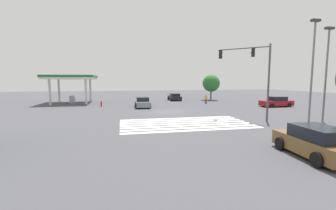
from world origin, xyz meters
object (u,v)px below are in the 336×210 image
(car_1, at_px, (316,142))
(pedestrian, at_px, (206,98))
(car_3, at_px, (175,97))
(fire_hydrant, at_px, (101,104))
(tree_corner_b, at_px, (211,83))
(traffic_signal_mast, at_px, (254,68))
(street_light_pole_a, at_px, (327,67))
(car_0, at_px, (143,103))
(car_2, at_px, (277,102))
(street_light_pole_b, at_px, (313,63))

(car_1, bearing_deg, pedestrian, -5.46)
(car_3, relative_size, fire_hydrant, 5.02)
(car_1, distance_m, tree_corner_b, 33.86)
(tree_corner_b, bearing_deg, car_1, -103.69)
(traffic_signal_mast, xyz_separation_m, tree_corner_b, (4.80, 22.08, -1.81))
(street_light_pole_a, bearing_deg, tree_corner_b, 91.90)
(car_0, height_order, street_light_pole_a, street_light_pole_a)
(traffic_signal_mast, xyz_separation_m, street_light_pole_a, (5.62, -2.77, -0.00))
(fire_hydrant, bearing_deg, street_light_pole_a, -39.17)
(car_3, xyz_separation_m, fire_hydrant, (-13.23, -8.00, -0.21))
(traffic_signal_mast, distance_m, car_3, 23.27)
(car_1, xyz_separation_m, street_light_pole_a, (8.81, 7.96, 4.38))
(car_2, distance_m, tree_corner_b, 14.06)
(car_3, distance_m, tree_corner_b, 7.86)
(car_2, bearing_deg, street_light_pole_b, 59.57)
(pedestrian, height_order, tree_corner_b, tree_corner_b)
(car_3, xyz_separation_m, pedestrian, (3.76, -7.12, 0.25))
(car_2, relative_size, street_light_pole_a, 0.57)
(street_light_pole_b, bearing_deg, car_0, 130.78)
(car_1, xyz_separation_m, car_3, (0.64, 33.40, -0.14))
(traffic_signal_mast, height_order, car_3, traffic_signal_mast)
(traffic_signal_mast, bearing_deg, tree_corner_b, -57.27)
(street_light_pole_a, relative_size, fire_hydrant, 10.11)
(car_0, distance_m, car_2, 20.00)
(traffic_signal_mast, relative_size, tree_corner_b, 1.46)
(car_2, height_order, car_3, car_2)
(fire_hydrant, bearing_deg, car_2, -11.88)
(tree_corner_b, bearing_deg, car_3, 175.29)
(car_1, height_order, tree_corner_b, tree_corner_b)
(car_3, height_order, street_light_pole_a, street_light_pole_a)
(car_2, distance_m, fire_hydrant, 26.29)
(traffic_signal_mast, distance_m, car_2, 14.30)
(car_0, distance_m, street_light_pole_a, 22.10)
(street_light_pole_b, bearing_deg, traffic_signal_mast, 138.80)
(car_1, xyz_separation_m, car_2, (13.13, 19.99, -0.08))
(traffic_signal_mast, height_order, street_light_pole_b, street_light_pole_b)
(car_1, relative_size, tree_corner_b, 0.88)
(car_2, xyz_separation_m, pedestrian, (-8.73, 6.30, 0.19))
(pedestrian, relative_size, street_light_pole_b, 0.18)
(traffic_signal_mast, distance_m, street_light_pole_b, 4.87)
(car_0, relative_size, car_1, 0.94)
(street_light_pole_b, height_order, tree_corner_b, street_light_pole_b)
(traffic_signal_mast, xyz_separation_m, fire_hydrant, (-15.79, 14.68, -4.73))
(street_light_pole_b, height_order, fire_hydrant, street_light_pole_b)
(car_2, relative_size, street_light_pole_b, 0.54)
(street_light_pole_b, distance_m, fire_hydrant, 26.89)
(street_light_pole_a, bearing_deg, traffic_signal_mast, 153.81)
(car_0, height_order, car_1, car_1)
(car_1, xyz_separation_m, pedestrian, (4.40, 26.29, 0.11))
(street_light_pole_a, relative_size, tree_corner_b, 1.72)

